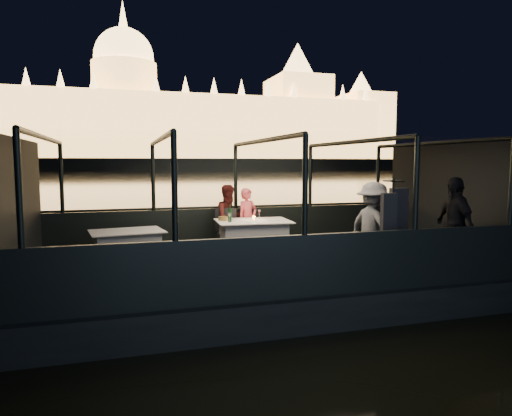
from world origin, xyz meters
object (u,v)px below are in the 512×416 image
object	(u,v)px
person_man_maroon	(230,217)
passenger_dark	(454,224)
dining_table_aft	(127,247)
dining_table_central	(253,239)
chair_port_left	(228,233)
coat_stand	(392,226)
wine_bottle	(230,214)
chair_port_right	(254,230)
passenger_stripe	(373,223)
person_woman_coral	(247,216)

from	to	relation	value
person_man_maroon	passenger_dark	distance (m)	4.40
dining_table_aft	person_man_maroon	world-z (taller)	person_man_maroon
dining_table_central	chair_port_left	xyz separation A→B (m)	(-0.40, 0.50, 0.06)
dining_table_aft	coat_stand	world-z (taller)	coat_stand
coat_stand	chair_port_left	bearing A→B (deg)	125.64
person_man_maroon	passenger_dark	xyz separation A→B (m)	(3.35, -2.86, 0.10)
coat_stand	wine_bottle	world-z (taller)	coat_stand
passenger_dark	wine_bottle	bearing A→B (deg)	-112.70
chair_port_right	coat_stand	distance (m)	3.41
dining_table_central	chair_port_right	bearing A→B (deg)	71.95
passenger_dark	wine_bottle	world-z (taller)	passenger_dark
coat_stand	passenger_stripe	world-z (taller)	coat_stand
dining_table_central	wine_bottle	bearing A→B (deg)	-172.54
passenger_stripe	passenger_dark	xyz separation A→B (m)	(1.33, -0.44, 0.00)
dining_table_aft	chair_port_left	bearing A→B (deg)	16.68
person_man_maroon	wine_bottle	world-z (taller)	person_man_maroon
chair_port_left	person_woman_coral	bearing A→B (deg)	49.29
passenger_stripe	chair_port_left	bearing A→B (deg)	30.89
wine_bottle	coat_stand	bearing A→B (deg)	-46.88
chair_port_left	person_woman_coral	xyz separation A→B (m)	(0.51, 0.33, 0.30)
chair_port_left	person_man_maroon	world-z (taller)	person_man_maroon
person_woman_coral	person_man_maroon	bearing A→B (deg)	162.05
person_man_maroon	person_woman_coral	bearing A→B (deg)	-12.17
person_woman_coral	chair_port_right	bearing A→B (deg)	-56.94
dining_table_central	chair_port_right	distance (m)	0.78
passenger_stripe	wine_bottle	world-z (taller)	passenger_stripe
dining_table_aft	chair_port_left	xyz separation A→B (m)	(2.03, 0.61, 0.06)
coat_stand	passenger_stripe	distance (m)	0.71
person_man_maroon	wine_bottle	bearing A→B (deg)	-120.85
chair_port_right	dining_table_aft	bearing A→B (deg)	-175.92
dining_table_central	wine_bottle	distance (m)	0.72
passenger_stripe	coat_stand	bearing A→B (deg)	159.53
coat_stand	passenger_dark	xyz separation A→B (m)	(1.41, 0.26, -0.05)
chair_port_right	passenger_dark	size ratio (longest dim) A/B	0.48
passenger_stripe	chair_port_right	bearing A→B (deg)	17.97
chair_port_left	passenger_stripe	size ratio (longest dim) A/B	0.60
dining_table_aft	passenger_dark	bearing A→B (deg)	-19.76
chair_port_left	wine_bottle	distance (m)	0.74
dining_table_central	dining_table_aft	distance (m)	2.42
dining_table_central	coat_stand	distance (m)	2.90
dining_table_aft	passenger_stripe	xyz separation A→B (m)	(4.14, -1.52, 0.47)
passenger_stripe	wine_bottle	distance (m)	2.70
person_man_maroon	passenger_dark	size ratio (longest dim) A/B	0.87
dining_table_aft	passenger_stripe	size ratio (longest dim) A/B	0.81
chair_port_left	coat_stand	size ratio (longest dim) A/B	0.57
dining_table_central	chair_port_right	xyz separation A→B (m)	(0.24, 0.74, 0.06)
dining_table_aft	passenger_dark	world-z (taller)	passenger_dark
chair_port_left	chair_port_right	xyz separation A→B (m)	(0.64, 0.24, 0.00)
dining_table_central	dining_table_aft	bearing A→B (deg)	-177.50
chair_port_left	coat_stand	world-z (taller)	coat_stand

